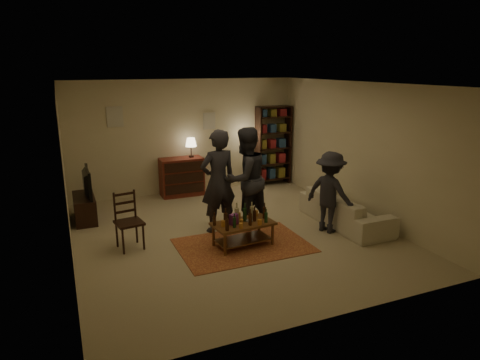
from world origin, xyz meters
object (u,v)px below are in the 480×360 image
bookshelf (273,145)px  sofa (345,209)px  person_by_sofa (330,192)px  person_right (245,179)px  tv_stand (84,202)px  floor_lamp (248,139)px  person_left (218,182)px  dining_chair (128,218)px  coffee_table (243,225)px  dresser (182,176)px

bookshelf → sofa: bookshelf is taller
sofa → person_by_sofa: (-0.50, -0.18, 0.45)m
sofa → person_right: (-1.86, 0.60, 0.66)m
tv_stand → floor_lamp: (3.94, 0.85, 0.88)m
floor_lamp → person_left: person_left is taller
dining_chair → coffee_table: bearing=-30.9°
person_by_sofa → coffee_table: bearing=67.8°
sofa → person_by_sofa: person_by_sofa is taller
dresser → sofa: dresser is taller
person_right → coffee_table: bearing=45.4°
person_left → person_right: person_right is taller
bookshelf → sofa: 3.26m
dresser → bookshelf: (2.44, 0.07, 0.56)m
person_left → bookshelf: bearing=-141.0°
coffee_table → floor_lamp: size_ratio=0.72×
bookshelf → floor_lamp: 0.80m
tv_stand → person_by_sofa: size_ratio=0.70×
bookshelf → person_by_sofa: bearing=-99.2°
dining_chair → floor_lamp: floor_lamp is taller
bookshelf → coffee_table: bearing=-124.2°
tv_stand → person_by_sofa: person_by_sofa is taller
dresser → floor_lamp: bearing=-2.2°
coffee_table → dining_chair: dining_chair is taller
dining_chair → person_by_sofa: size_ratio=0.65×
bookshelf → person_right: 3.21m
floor_lamp → person_right: 2.73m
dresser → sofa: 3.93m
floor_lamp → person_right: size_ratio=0.78×
dining_chair → person_right: (2.19, 0.08, 0.44)m
bookshelf → person_by_sofa: 3.41m
dining_chair → bookshelf: bookshelf is taller
dresser → person_right: person_right is taller
dresser → bookshelf: bookshelf is taller
coffee_table → person_by_sofa: person_by_sofa is taller
dining_chair → dresser: dresser is taller
person_left → person_by_sofa: 2.06m
person_left → coffee_table: bearing=92.5°
dresser → sofa: size_ratio=0.65×
floor_lamp → sofa: 3.27m
person_left → person_right: 0.53m
tv_stand → dresser: 2.43m
tv_stand → dresser: size_ratio=0.78×
dresser → person_by_sofa: 3.81m
tv_stand → person_right: 3.27m
coffee_table → floor_lamp: 3.69m
dining_chair → bookshelf: size_ratio=0.49×
dining_chair → floor_lamp: (3.34, 2.53, 0.75)m
dresser → person_by_sofa: person_by_sofa is taller
person_left → person_right: (0.53, -0.03, 0.01)m
bookshelf → person_by_sofa: size_ratio=1.34×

